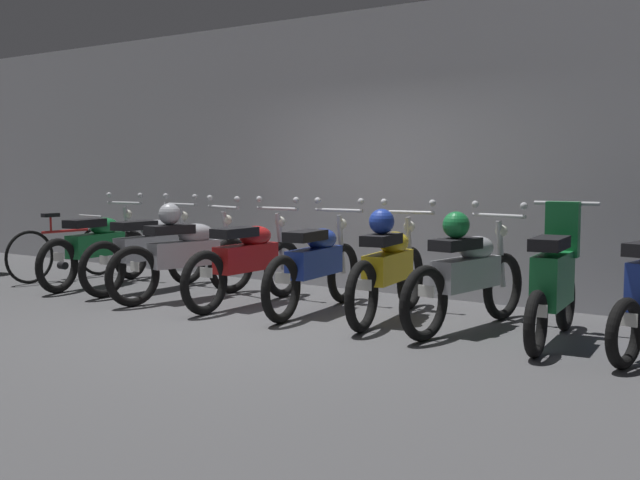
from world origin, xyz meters
The scene contains 11 objects.
ground_plane centered at (0.00, 0.00, 0.00)m, with size 80.00×80.00×0.00m, color #4C4C4F.
back_wall centered at (0.00, 2.46, 1.65)m, with size 16.00×0.30×3.31m, color #ADADB2.
motorbike_slot_0 centered at (-3.27, 0.76, 0.49)m, with size 0.58×1.94×1.15m.
motorbike_slot_1 centered at (-2.45, 0.85, 0.49)m, with size 0.59×1.95×1.15m.
motorbike_slot_2 centered at (-1.63, 0.63, 0.53)m, with size 0.64×1.93×1.15m.
motorbike_slot_3 centered at (-0.82, 0.75, 0.49)m, with size 0.59×1.95×1.15m.
motorbike_slot_4 centered at (0.00, 0.85, 0.49)m, with size 0.59×1.95×1.15m.
motorbike_slot_5 centered at (0.81, 0.91, 0.53)m, with size 0.58×1.94×1.15m.
motorbike_slot_6 centered at (1.63, 0.90, 0.53)m, with size 0.58×1.94×1.15m.
motorbike_slot_7 centered at (2.44, 0.83, 0.52)m, with size 0.56×1.68×1.18m.
bicycle centered at (-4.07, 0.89, 0.36)m, with size 0.50×1.73×0.89m.
Camera 1 is at (4.50, -5.58, 1.46)m, focal length 43.62 mm.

